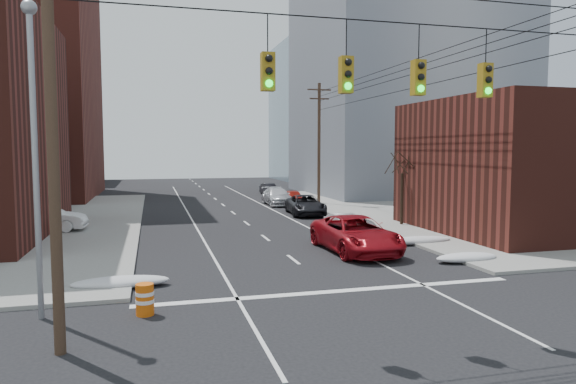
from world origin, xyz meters
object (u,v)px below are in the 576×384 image
parked_car_f (269,189)px  parked_car_c (306,205)px  parked_car_e (294,197)px  construction_barrel (145,299)px  parked_car_b (345,224)px  parked_car_d (277,196)px  lot_car_a (45,219)px  parked_car_a (363,231)px  red_pickup (356,234)px

parked_car_f → parked_car_c: bearing=-96.9°
parked_car_e → construction_barrel: parked_car_e is taller
parked_car_e → construction_barrel: 32.20m
parked_car_b → construction_barrel: parked_car_b is taller
parked_car_c → construction_barrel: parked_car_c is taller
parked_car_c → parked_car_d: bearing=98.9°
parked_car_d → lot_car_a: bearing=-144.3°
parked_car_a → parked_car_e: bearing=86.7°
parked_car_a → parked_car_b: size_ratio=1.05×
construction_barrel → parked_car_b: bearing=47.5°
parked_car_b → lot_car_a: lot_car_a is taller
parked_car_b → parked_car_d: size_ratio=0.70×
parked_car_c → parked_car_e: 7.75m
red_pickup → parked_car_b: 5.16m
parked_car_e → construction_barrel: size_ratio=3.92×
parked_car_d → parked_car_b: bearing=-89.2°
parked_car_b → parked_car_d: bearing=88.2°
parked_car_b → construction_barrel: (-11.30, -12.35, -0.11)m
parked_car_b → lot_car_a: 17.96m
parked_car_a → lot_car_a: size_ratio=0.84×
parked_car_a → parked_car_c: 12.26m
parked_car_b → parked_car_e: 17.23m
parked_car_d → lot_car_a: (-17.26, -12.06, 0.15)m
parked_car_c → parked_car_e: parked_car_c is taller
parked_car_e → lot_car_a: bearing=-143.4°
parked_car_a → parked_car_c: (0.44, 12.25, 0.09)m
red_pickup → parked_car_a: (1.35, 2.22, -0.22)m
parked_car_e → parked_car_c: bearing=-95.0°
parked_car_c → lot_car_a: lot_car_a is taller
parked_car_c → parked_car_f: size_ratio=1.46×
parked_car_d → parked_car_c: bearing=-85.9°
red_pickup → parked_car_b: red_pickup is taller
red_pickup → parked_car_a: 2.60m
parked_car_b → parked_car_c: bearing=85.5°
red_pickup → parked_car_f: 32.56m
parked_car_c → parked_car_f: parked_car_c is taller
parked_car_d → parked_car_e: size_ratio=1.40×
red_pickup → lot_car_a: 18.75m
parked_car_b → parked_car_c: 9.51m
red_pickup → lot_car_a: size_ratio=1.36×
parked_car_a → parked_car_f: size_ratio=1.04×
parked_car_c → parked_car_d: size_ratio=1.02×
parked_car_f → parked_car_d: bearing=-101.9°
red_pickup → parked_car_d: size_ratio=1.19×
parked_car_f → construction_barrel: bearing=-111.2°
parked_car_b → construction_barrel: 16.74m
parked_car_d → construction_barrel: (-11.30, -29.33, -0.27)m
parked_car_d → construction_barrel: parked_car_d is taller
parked_car_c → construction_barrel: 24.80m
parked_car_e → parked_car_b: bearing=-91.7°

